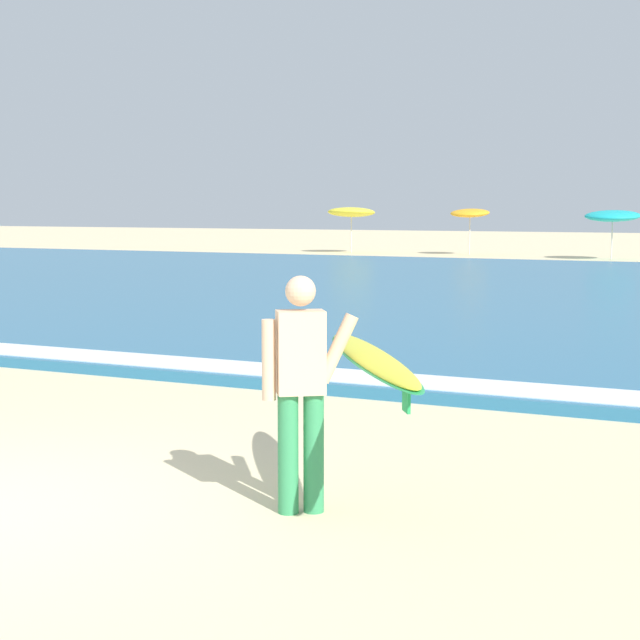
{
  "coord_description": "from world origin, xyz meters",
  "views": [
    {
      "loc": [
        5.28,
        -5.23,
        2.22
      ],
      "look_at": [
        1.24,
        3.54,
        1.1
      ],
      "focal_mm": 55.21,
      "sensor_mm": 36.0,
      "label": 1
    }
  ],
  "objects_px": {
    "beach_umbrella_1": "(470,213)",
    "beach_umbrella_2": "(613,216)",
    "surfer_with_board": "(336,371)",
    "beach_umbrella_0": "(351,212)"
  },
  "relations": [
    {
      "from": "beach_umbrella_1",
      "to": "beach_umbrella_2",
      "type": "xyz_separation_m",
      "value": [
        6.51,
        -1.44,
        -0.09
      ]
    },
    {
      "from": "surfer_with_board",
      "to": "beach_umbrella_0",
      "type": "distance_m",
      "value": 40.1
    },
    {
      "from": "beach_umbrella_1",
      "to": "beach_umbrella_2",
      "type": "bearing_deg",
      "value": -12.46
    },
    {
      "from": "surfer_with_board",
      "to": "beach_umbrella_1",
      "type": "height_order",
      "value": "beach_umbrella_1"
    },
    {
      "from": "beach_umbrella_1",
      "to": "beach_umbrella_2",
      "type": "distance_m",
      "value": 6.67
    },
    {
      "from": "beach_umbrella_2",
      "to": "beach_umbrella_1",
      "type": "bearing_deg",
      "value": 167.54
    },
    {
      "from": "surfer_with_board",
      "to": "beach_umbrella_0",
      "type": "relative_size",
      "value": 1.07
    },
    {
      "from": "beach_umbrella_0",
      "to": "beach_umbrella_1",
      "type": "xyz_separation_m",
      "value": [
        5.72,
        0.35,
        -0.03
      ]
    },
    {
      "from": "surfer_with_board",
      "to": "beach_umbrella_2",
      "type": "distance_m",
      "value": 36.03
    },
    {
      "from": "beach_umbrella_0",
      "to": "beach_umbrella_2",
      "type": "bearing_deg",
      "value": -5.09
    }
  ]
}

